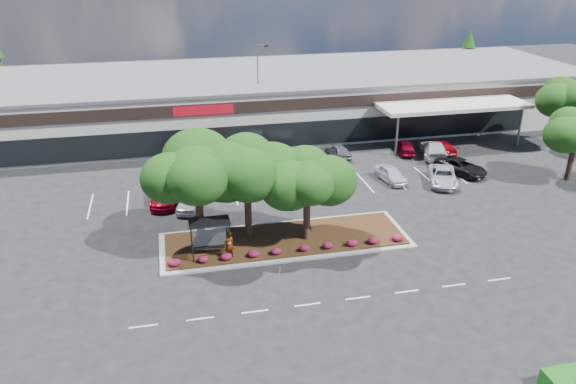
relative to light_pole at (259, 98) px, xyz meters
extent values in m
plane|color=black|center=(-0.35, -28.01, -4.63)|extent=(160.00, 160.00, 0.00)
cube|color=beige|center=(-0.35, 5.99, -1.63)|extent=(80.00, 20.00, 6.00)
cube|color=#58585B|center=(-0.35, 5.99, 1.47)|extent=(80.40, 20.40, 0.30)
cube|color=black|center=(-0.35, -4.06, 0.17)|extent=(80.00, 0.25, 1.20)
cube|color=black|center=(-0.35, -4.06, -3.03)|extent=(60.00, 0.18, 2.60)
cube|color=red|center=(-6.35, -4.13, 0.17)|extent=(6.00, 0.12, 1.00)
cube|color=beige|center=(19.65, -6.51, -0.23)|extent=(16.00, 5.00, 0.40)
cylinder|color=slate|center=(12.65, -8.51, -2.53)|extent=(0.24, 0.24, 4.20)
cylinder|color=slate|center=(26.65, -8.51, -2.53)|extent=(0.24, 0.24, 4.20)
cube|color=gray|center=(-2.35, -24.01, -4.55)|extent=(18.00, 6.00, 0.15)
cube|color=#3F2812|center=(-2.35, -24.01, -4.43)|extent=(17.20, 5.20, 0.12)
cube|color=silver|center=(-12.35, -32.01, -4.62)|extent=(1.60, 0.12, 0.01)
cube|color=silver|center=(-9.15, -32.01, -4.62)|extent=(1.60, 0.12, 0.01)
cube|color=silver|center=(-5.95, -32.01, -4.62)|extent=(1.60, 0.12, 0.01)
cube|color=silver|center=(-2.75, -32.01, -4.62)|extent=(1.60, 0.12, 0.01)
cube|color=silver|center=(0.45, -32.01, -4.62)|extent=(1.60, 0.12, 0.01)
cube|color=silver|center=(3.65, -32.01, -4.62)|extent=(1.60, 0.12, 0.01)
cube|color=silver|center=(6.85, -32.01, -4.62)|extent=(1.60, 0.12, 0.01)
cube|color=silver|center=(10.05, -32.01, -4.62)|extent=(1.60, 0.12, 0.01)
cube|color=silver|center=(-16.85, -14.51, -4.62)|extent=(0.12, 5.00, 0.01)
cube|color=silver|center=(-13.85, -14.51, -4.62)|extent=(0.12, 5.00, 0.01)
cube|color=silver|center=(-10.85, -14.51, -4.62)|extent=(0.12, 5.00, 0.01)
cube|color=silver|center=(-7.85, -14.51, -4.62)|extent=(0.12, 5.00, 0.01)
cube|color=silver|center=(-4.85, -14.51, -4.62)|extent=(0.12, 5.00, 0.01)
cube|color=silver|center=(-1.85, -14.51, -4.62)|extent=(0.12, 5.00, 0.01)
cube|color=silver|center=(1.15, -14.51, -4.62)|extent=(0.12, 5.00, 0.01)
cube|color=silver|center=(4.15, -14.51, -4.62)|extent=(0.12, 5.00, 0.01)
cube|color=silver|center=(7.15, -14.51, -4.62)|extent=(0.12, 5.00, 0.01)
cube|color=silver|center=(10.15, -14.51, -4.62)|extent=(0.12, 5.00, 0.01)
cube|color=silver|center=(13.15, -14.51, -4.62)|extent=(0.12, 5.00, 0.01)
cube|color=silver|center=(16.15, -14.51, -4.62)|extent=(0.12, 5.00, 0.01)
cylinder|color=black|center=(-9.10, -24.56, -3.12)|extent=(0.08, 0.08, 2.50)
cylinder|color=black|center=(-6.60, -24.56, -3.12)|extent=(0.08, 0.08, 2.50)
cylinder|color=black|center=(-9.10, -25.86, -3.12)|extent=(0.08, 0.08, 2.50)
cylinder|color=black|center=(-6.60, -25.86, -3.12)|extent=(0.08, 0.08, 2.50)
cube|color=black|center=(-7.85, -25.21, -1.83)|extent=(2.75, 1.55, 0.10)
cube|color=silver|center=(-7.85, -24.56, -2.99)|extent=(2.30, 0.03, 2.00)
cube|color=black|center=(-7.85, -24.96, -3.92)|extent=(2.00, 0.35, 0.06)
cone|color=#0E340C|center=(33.65, 15.99, -0.13)|extent=(3.96, 3.96, 9.00)
imported|color=#594C47|center=(-6.65, -25.82, -3.40)|extent=(0.82, 0.68, 1.93)
cube|color=gray|center=(-0.10, -0.01, -4.43)|extent=(0.50, 0.50, 0.40)
cylinder|color=slate|center=(-0.10, -0.01, 0.77)|extent=(0.14, 0.14, 10.01)
cube|color=slate|center=(0.35, 0.03, 5.63)|extent=(0.92, 0.31, 0.14)
cube|color=black|center=(0.84, 0.08, 5.56)|extent=(0.48, 0.34, 0.18)
cube|color=#987D4F|center=(-3.90, -29.31, -4.07)|extent=(0.03, 0.03, 1.13)
cube|color=#F54090|center=(-3.85, -29.31, -3.59)|extent=(0.02, 0.14, 0.18)
imported|color=#A0031A|center=(-10.91, -15.10, -3.89)|extent=(2.28, 5.16, 1.48)
imported|color=silver|center=(-8.76, -16.72, -3.91)|extent=(2.74, 4.53, 1.44)
imported|color=black|center=(-8.98, -14.07, -3.93)|extent=(2.71, 4.38, 1.39)
imported|color=maroon|center=(1.14, -15.02, -3.95)|extent=(2.48, 4.34, 1.35)
imported|color=white|center=(3.82, -13.17, -3.85)|extent=(2.85, 5.71, 1.55)
imported|color=#A8AFB4|center=(3.38, -15.90, -3.84)|extent=(3.53, 5.08, 1.59)
imported|color=silver|center=(9.54, -14.85, -3.94)|extent=(2.16, 4.23, 1.38)
imported|color=silver|center=(13.91, -16.40, -3.92)|extent=(4.02, 5.59, 1.41)
imported|color=black|center=(16.72, -14.53, -3.93)|extent=(4.22, 5.54, 1.40)
imported|color=black|center=(-9.94, -7.77, -3.97)|extent=(3.82, 5.26, 1.33)
imported|color=#1E522B|center=(-6.81, -9.00, -3.87)|extent=(1.97, 4.71, 1.51)
imported|color=maroon|center=(-5.23, -8.20, -3.84)|extent=(4.06, 5.91, 1.59)
imported|color=#56555B|center=(-0.70, -6.75, -3.87)|extent=(3.35, 4.87, 1.52)
imported|color=silver|center=(2.43, -8.62, -3.80)|extent=(3.79, 6.39, 1.67)
imported|color=#4C4C52|center=(6.79, -7.62, -3.97)|extent=(1.96, 4.04, 1.33)
imported|color=maroon|center=(13.91, -8.04, -3.96)|extent=(2.48, 4.21, 1.34)
imported|color=#B8B8B8|center=(16.29, -9.73, -3.81)|extent=(3.95, 6.09, 1.64)
imported|color=#92030E|center=(17.41, -8.79, -3.93)|extent=(2.13, 4.89, 1.40)
camera|label=1|loc=(-10.03, -59.23, 15.04)|focal=35.00mm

